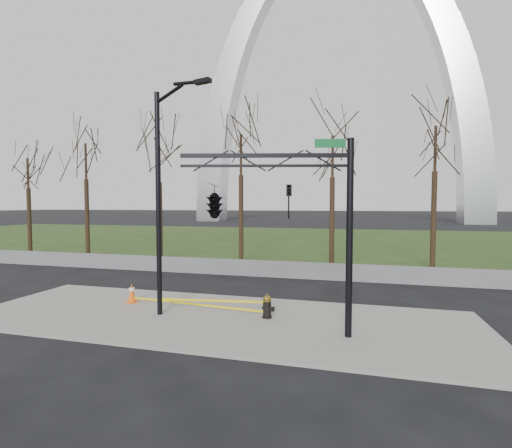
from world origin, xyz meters
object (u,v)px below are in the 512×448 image
(traffic_cone, at_px, (132,293))
(traffic_signal_mast, at_px, (240,202))
(street_light, at_px, (163,187))
(fire_hydrant, at_px, (267,307))

(traffic_cone, height_order, traffic_signal_mast, traffic_signal_mast)
(traffic_cone, distance_m, street_light, 4.87)
(traffic_cone, xyz_separation_m, traffic_signal_mast, (5.39, -2.49, 3.66))
(traffic_cone, relative_size, traffic_signal_mast, 0.13)
(fire_hydrant, xyz_separation_m, traffic_cone, (-5.77, 0.56, -0.00))
(street_light, relative_size, traffic_signal_mast, 1.37)
(fire_hydrant, height_order, street_light, street_light)
(traffic_cone, bearing_deg, fire_hydrant, -5.58)
(traffic_cone, height_order, street_light, street_light)
(fire_hydrant, xyz_separation_m, street_light, (-3.64, -0.63, 4.21))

